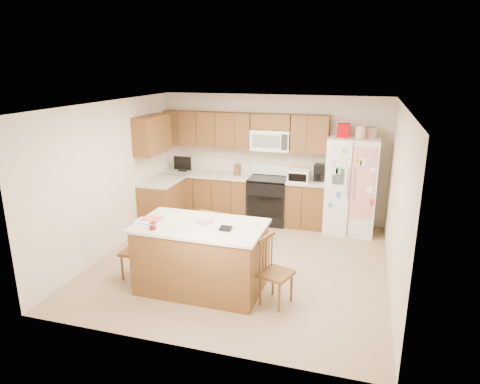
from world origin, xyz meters
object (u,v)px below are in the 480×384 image
(island, at_px, (201,257))
(windsor_chair_back, at_px, (216,240))
(refrigerator, at_px, (351,185))
(windsor_chair_right, at_px, (275,273))
(windsor_chair_left, at_px, (136,251))
(stove, at_px, (268,199))

(island, xyz_separation_m, windsor_chair_back, (-0.02, 0.67, -0.03))
(refrigerator, distance_m, windsor_chair_back, 2.91)
(refrigerator, height_order, windsor_chair_right, refrigerator)
(refrigerator, height_order, windsor_chair_left, refrigerator)
(stove, height_order, windsor_chair_right, stove)
(refrigerator, relative_size, island, 1.14)
(stove, distance_m, windsor_chair_right, 3.07)
(stove, relative_size, refrigerator, 0.55)
(stove, bearing_deg, windsor_chair_right, -75.72)
(island, xyz_separation_m, windsor_chair_right, (1.07, -0.09, -0.05))
(refrigerator, height_order, island, refrigerator)
(island, bearing_deg, refrigerator, 56.33)
(stove, xyz_separation_m, island, (-0.31, -2.89, 0.01))
(refrigerator, height_order, windsor_chair_back, refrigerator)
(windsor_chair_left, distance_m, windsor_chair_right, 2.12)
(stove, relative_size, island, 0.63)
(windsor_chair_back, bearing_deg, island, -88.62)
(windsor_chair_back, xyz_separation_m, windsor_chair_right, (1.09, -0.76, -0.02))
(windsor_chair_left, bearing_deg, island, -2.44)
(island, bearing_deg, windsor_chair_back, 91.38)
(island, xyz_separation_m, windsor_chair_left, (-1.04, 0.04, -0.07))
(windsor_chair_right, bearing_deg, windsor_chair_left, 176.41)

